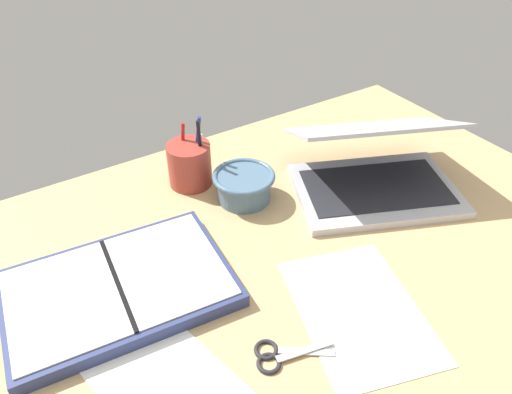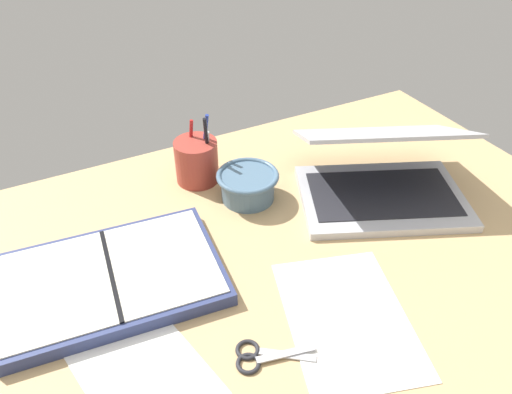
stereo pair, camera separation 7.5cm
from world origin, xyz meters
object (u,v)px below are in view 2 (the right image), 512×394
object	(u,v)px
laptop	(381,175)
scissors	(257,356)
pen_cup	(197,161)
planner	(112,278)
bowl	(248,185)

from	to	relation	value
laptop	scissors	bearing A→B (deg)	-126.48
pen_cup	planner	size ratio (longest dim) A/B	0.41
bowl	pen_cup	bearing A→B (deg)	121.38
pen_cup	scissors	world-z (taller)	pen_cup
pen_cup	planner	world-z (taller)	pen_cup
laptop	scissors	size ratio (longest dim) A/B	3.51
pen_cup	planner	xyz separation A→B (cm)	(-26.04, -23.86, -3.70)
pen_cup	laptop	bearing A→B (deg)	-35.08
pen_cup	bowl	bearing A→B (deg)	-58.62
bowl	pen_cup	size ratio (longest dim) A/B	0.81
scissors	bowl	bearing A→B (deg)	89.50
laptop	planner	xyz separation A→B (cm)	(-59.91, -0.07, -3.70)
pen_cup	planner	bearing A→B (deg)	-137.51
planner	bowl	bearing A→B (deg)	25.45
bowl	pen_cup	xyz separation A→B (cm)	(-7.16, 11.73, 1.56)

